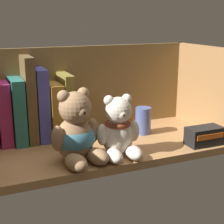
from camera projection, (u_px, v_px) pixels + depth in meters
shelf_board at (101, 148)px, 93.46cm from camera, size 66.96×29.56×2.00cm
shelf_back_panel at (82, 92)px, 103.75cm from camera, size 69.36×1.20×27.06cm
shelf_side_panel_right at (208, 92)px, 103.05cm from camera, size 1.60×31.96×27.06cm
book_2 at (3, 112)px, 92.67cm from camera, size 3.15×11.76×16.91cm
book_3 at (17, 110)px, 93.89cm from camera, size 3.23×13.82×17.70cm
book_4 at (28, 98)px, 94.34cm from camera, size 2.54×13.47×23.39cm
book_5 at (40, 103)px, 95.98cm from camera, size 3.09×13.09×19.99cm
book_6 at (53, 109)px, 97.93cm from camera, size 3.53×14.42×15.72cm
book_7 at (64, 104)px, 98.88cm from camera, size 2.56×14.44×18.14cm
teddy_bear_larger at (76, 134)px, 80.60cm from camera, size 13.38×14.09×17.50cm
teddy_bear_smaller at (119, 130)px, 84.01cm from camera, size 11.17×11.35×15.31cm
pillar_candle at (143, 121)px, 100.88cm from camera, size 4.56×4.56×7.85cm
small_product_box at (204, 136)px, 92.35cm from camera, size 9.75×5.22×4.87cm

